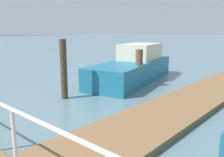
# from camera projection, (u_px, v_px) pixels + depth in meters

# --- Properties ---
(floating_dock) EXTENTS (13.30, 2.00, 0.18)m
(floating_dock) POSITION_uv_depth(u_px,v_px,m) (188.00, 102.00, 8.37)
(floating_dock) COLOR olive
(floating_dock) RESTS_ON ground_plane
(dock_piling_0) EXTENTS (0.26, 0.26, 2.28)m
(dock_piling_0) POSITION_uv_depth(u_px,v_px,m) (64.00, 69.00, 8.98)
(dock_piling_0) COLOR #473826
(dock_piling_0) RESTS_ON ground_plane
(dock_piling_2) EXTENTS (0.33, 0.33, 1.76)m
(dock_piling_2) POSITION_uv_depth(u_px,v_px,m) (139.00, 69.00, 10.86)
(dock_piling_2) COLOR brown
(dock_piling_2) RESTS_ON ground_plane
(moored_boat_0) EXTENTS (7.01, 3.65, 1.88)m
(moored_boat_0) POSITION_uv_depth(u_px,v_px,m) (134.00, 67.00, 12.51)
(moored_boat_0) COLOR #1E6B8C
(moored_boat_0) RESTS_ON ground_plane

